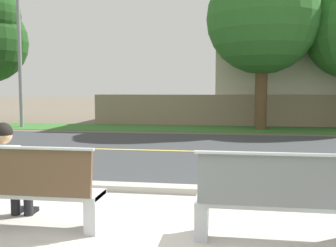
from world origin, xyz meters
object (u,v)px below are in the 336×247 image
object	(u,v)px
bench_right	(277,202)
seated_person_white	(9,169)
bench_left	(28,192)
streetlamp	(21,32)
shade_tree_left	(267,9)

from	to	relation	value
bench_right	seated_person_white	distance (m)	3.16
bench_left	streetlamp	size ratio (longest dim) A/B	0.24
bench_left	seated_person_white	size ratio (longest dim) A/B	1.38
seated_person_white	bench_left	bearing A→B (deg)	-26.74
seated_person_white	shade_tree_left	size ratio (longest dim) A/B	0.17
streetlamp	shade_tree_left	size ratio (longest dim) A/B	0.97
bench_right	shade_tree_left	xyz separation A→B (m)	(0.97, 12.15, 4.40)
bench_right	seated_person_white	bearing A→B (deg)	176.93
bench_left	shade_tree_left	xyz separation A→B (m)	(3.78, 12.15, 4.40)
bench_left	seated_person_white	distance (m)	0.44
bench_right	streetlamp	bearing A→B (deg)	128.59
seated_person_white	streetlamp	xyz separation A→B (m)	(-6.26, 11.62, 3.45)
bench_left	bench_right	distance (m)	2.81
bench_right	seated_person_white	world-z (taller)	seated_person_white
bench_left	seated_person_white	world-z (taller)	seated_person_white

